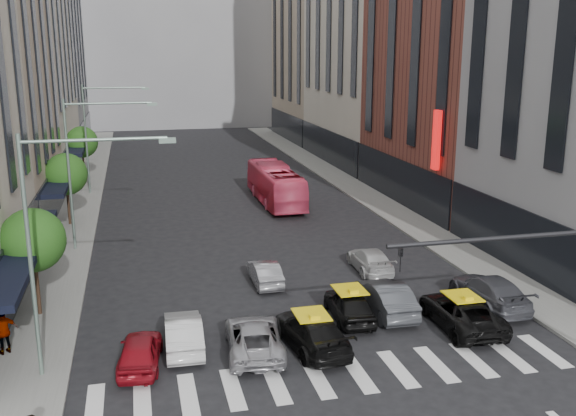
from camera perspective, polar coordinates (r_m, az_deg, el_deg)
ground at (r=23.78m, az=6.13°, el=-16.27°), size 160.00×160.00×0.00m
sidewalk_left at (r=50.87m, az=-18.09°, el=-0.24°), size 3.00×96.00×0.15m
sidewalk_right at (r=54.01m, az=6.97°, el=1.15°), size 3.00×96.00×0.15m
building_left_d at (r=84.90m, az=-21.00°, el=15.12°), size 8.00×18.00×30.00m
building_right_b at (r=52.22m, az=14.45°, el=14.69°), size 8.00×18.00×26.00m
building_right_d at (r=87.70m, az=2.48°, el=15.28°), size 8.00×18.00×28.00m
building_far at (r=104.70m, az=-10.10°, el=17.06°), size 30.00×10.00×36.00m
tree_near at (r=30.77m, az=-21.74°, el=-2.69°), size 2.88×2.88×4.95m
tree_mid at (r=46.26m, az=-19.14°, el=2.85°), size 2.88×2.88×4.95m
tree_far at (r=62.01m, az=-17.85°, el=5.60°), size 2.88×2.88×4.95m
streetlamp_near at (r=24.22m, az=-19.96°, el=-1.33°), size 5.38×0.25×9.00m
streetlamp_mid at (r=39.84m, az=-17.63°, el=4.58°), size 5.38×0.25×9.00m
streetlamp_far at (r=55.68m, az=-16.61°, el=7.15°), size 5.38×0.25×9.00m
liberty_sign at (r=44.37m, az=13.07°, el=5.90°), size 0.30×0.70×4.00m
car_red at (r=25.88m, az=-13.03°, el=-12.28°), size 1.99×3.99×1.31m
car_white_front at (r=27.00m, az=-9.28°, el=-10.85°), size 1.59×4.27×1.39m
car_silver at (r=26.38m, az=-3.03°, el=-11.38°), size 2.63×4.93×1.32m
taxi_left at (r=26.71m, az=2.07°, el=-10.90°), size 2.64×5.16×1.43m
taxi_center at (r=29.45m, az=5.48°, el=-8.55°), size 1.88×4.19×1.40m
car_grey_mid at (r=30.31m, az=8.69°, el=-7.86°), size 1.70×4.64×1.52m
taxi_right at (r=29.53m, az=15.16°, el=-8.90°), size 2.56×5.21×1.42m
car_grey_curb at (r=32.22m, az=17.46°, el=-7.05°), size 2.12×5.16×1.49m
car_row2_left at (r=33.56m, az=-2.07°, el=-5.77°), size 1.33×3.76×1.23m
car_row2_right at (r=35.78m, az=7.32°, el=-4.59°), size 2.00×4.44×1.26m
bus at (r=50.78m, az=-1.13°, el=2.09°), size 2.59×10.86×3.02m
pedestrian_far at (r=28.16m, az=-23.94°, el=-9.99°), size 1.17×0.97×1.87m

